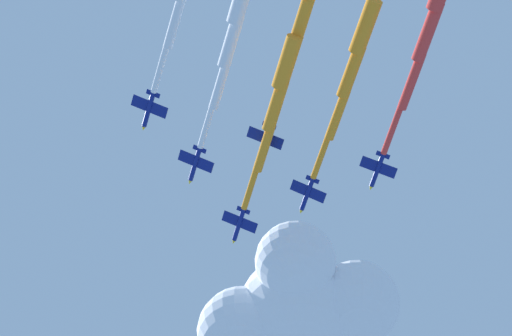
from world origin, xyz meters
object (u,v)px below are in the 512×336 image
(jet_starboard_inner, at_px, (351,72))
(jet_port_outer, at_px, (427,31))
(jet_port_mid, at_px, (302,18))
(jet_port_inner, at_px, (230,42))
(jet_lead, at_px, (275,106))

(jet_starboard_inner, height_order, jet_port_outer, jet_starboard_inner)
(jet_port_mid, relative_size, jet_port_outer, 0.88)
(jet_port_mid, bearing_deg, jet_starboard_inner, 59.91)
(jet_port_inner, relative_size, jet_port_outer, 0.90)
(jet_starboard_inner, bearing_deg, jet_port_inner, -155.52)
(jet_starboard_inner, relative_size, jet_port_outer, 0.92)
(jet_lead, distance_m, jet_port_inner, 17.01)
(jet_starboard_inner, height_order, jet_port_mid, jet_starboard_inner)
(jet_port_inner, xyz_separation_m, jet_port_mid, (16.21, -3.16, -1.28))
(jet_port_inner, bearing_deg, jet_port_outer, 6.27)
(jet_lead, bearing_deg, jet_port_outer, -16.66)
(jet_lead, height_order, jet_port_inner, jet_port_inner)
(jet_starboard_inner, xyz_separation_m, jet_port_mid, (-8.29, -14.32, -0.26))
(jet_lead, xyz_separation_m, jet_port_outer, (34.85, -10.43, 2.07))
(jet_lead, distance_m, jet_starboard_inner, 18.06)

